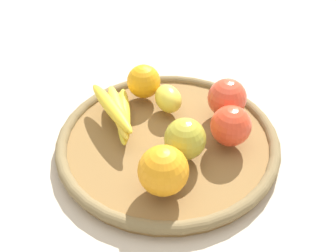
% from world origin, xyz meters
% --- Properties ---
extents(ground_plane, '(2.40, 2.40, 0.00)m').
position_xyz_m(ground_plane, '(0.00, 0.00, 0.00)').
color(ground_plane, '#C2B49E').
rests_on(ground_plane, ground).
extents(basket, '(0.44, 0.44, 0.03)m').
position_xyz_m(basket, '(0.00, 0.00, 0.02)').
color(basket, olive).
rests_on(basket, ground_plane).
extents(apple_1, '(0.10, 0.10, 0.08)m').
position_xyz_m(apple_1, '(-0.09, 0.07, 0.07)').
color(apple_1, '#DE4126').
rests_on(apple_1, basket).
extents(banana_bunch, '(0.09, 0.18, 0.05)m').
position_xyz_m(banana_bunch, '(0.07, -0.08, 0.06)').
color(banana_bunch, yellow).
rests_on(banana_bunch, basket).
extents(apple_0, '(0.11, 0.11, 0.08)m').
position_xyz_m(apple_0, '(-0.14, -0.00, 0.07)').
color(apple_0, '#D9462D').
rests_on(apple_0, basket).
extents(orange_1, '(0.10, 0.10, 0.08)m').
position_xyz_m(orange_1, '(0.07, 0.12, 0.07)').
color(orange_1, orange).
rests_on(orange_1, basket).
extents(apple_2, '(0.08, 0.08, 0.08)m').
position_xyz_m(apple_2, '(-0.00, 0.06, 0.07)').
color(apple_2, '#A69F2E').
rests_on(apple_2, basket).
extents(lemon_0, '(0.06, 0.07, 0.05)m').
position_xyz_m(lemon_0, '(-0.04, -0.07, 0.06)').
color(lemon_0, yellow).
rests_on(lemon_0, basket).
extents(orange_0, '(0.10, 0.10, 0.07)m').
position_xyz_m(orange_0, '(-0.01, -0.14, 0.07)').
color(orange_0, orange).
rests_on(orange_0, basket).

